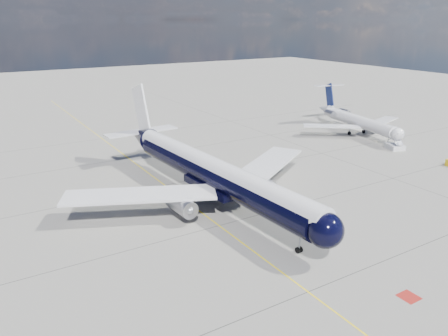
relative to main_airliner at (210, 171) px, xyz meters
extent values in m
plane|color=gray|center=(-2.73, 13.14, -4.02)|extent=(320.00, 320.00, 0.00)
cube|color=yellow|center=(-2.73, 8.14, -4.01)|extent=(0.16, 160.00, 0.01)
cube|color=maroon|center=(4.07, -26.86, -4.01)|extent=(1.60, 1.60, 0.01)
cylinder|color=black|center=(0.08, -1.24, -0.18)|extent=(5.61, 34.87, 3.47)
sphere|color=black|center=(1.21, -19.48, -0.18)|extent=(3.68, 3.68, 3.47)
cone|color=black|center=(-1.25, 20.19, 0.37)|extent=(3.86, 6.60, 3.47)
cylinder|color=silver|center=(0.08, -1.24, 0.69)|extent=(4.96, 36.65, 2.71)
cube|color=black|center=(1.22, -19.67, 0.32)|extent=(2.26, 1.23, 0.50)
cube|color=silver|center=(-9.58, -0.47, -1.00)|extent=(17.86, 11.42, 0.29)
cube|color=silver|center=(9.57, 0.72, -1.00)|extent=(17.34, 13.07, 0.29)
cube|color=black|center=(0.08, -1.24, -1.46)|extent=(4.40, 9.36, 0.91)
cylinder|color=#AEAEB5|center=(-5.74, -3.43, -2.05)|extent=(2.30, 4.32, 2.05)
cylinder|color=#AEAEB5|center=(6.12, -2.70, -2.05)|extent=(2.30, 4.32, 2.05)
sphere|color=gray|center=(-5.62, -5.35, -2.05)|extent=(1.07, 1.07, 1.01)
sphere|color=gray|center=(6.24, -4.62, -2.05)|extent=(1.07, 1.07, 1.01)
cube|color=silver|center=(-5.75, -3.25, -1.37)|extent=(0.38, 2.93, 1.01)
cube|color=silver|center=(6.11, -2.52, -1.37)|extent=(0.38, 2.93, 1.01)
cube|color=silver|center=(-1.22, 19.73, 5.03)|extent=(0.65, 5.80, 7.79)
cube|color=silver|center=(-1.25, 20.19, 1.10)|extent=(12.04, 3.65, 0.20)
cylinder|color=gray|center=(1.01, -16.29, -2.87)|extent=(0.17, 0.17, 1.92)
cylinder|color=black|center=(0.83, -16.30, -3.70)|extent=(0.20, 0.65, 0.64)
cylinder|color=black|center=(1.19, -16.28, -3.70)|extent=(0.20, 0.65, 0.64)
cylinder|color=gray|center=(-2.93, -0.06, -2.78)|extent=(0.25, 0.25, 1.74)
cylinder|color=gray|center=(2.91, 0.31, -2.78)|extent=(0.25, 0.25, 1.74)
cylinder|color=black|center=(-2.90, -0.56, -3.51)|extent=(0.47, 1.03, 1.01)
cylinder|color=black|center=(-2.96, 0.45, -3.51)|extent=(0.47, 1.03, 1.01)
cylinder|color=black|center=(2.94, -0.20, -3.51)|extent=(0.47, 1.03, 1.01)
cylinder|color=black|center=(2.88, 0.81, -3.51)|extent=(0.47, 1.03, 1.01)
cylinder|color=silver|center=(42.72, 13.59, -1.28)|extent=(5.89, 19.50, 2.38)
sphere|color=silver|center=(40.78, 3.19, -1.28)|extent=(2.78, 2.78, 2.38)
cone|color=silver|center=(45.07, 26.16, -0.93)|extent=(3.15, 4.77, 2.38)
cube|color=black|center=(40.77, 3.11, -0.93)|extent=(1.71, 1.07, 0.40)
cube|color=silver|center=(36.82, 15.59, -1.81)|extent=(10.37, 9.07, 0.19)
cube|color=silver|center=(48.95, 13.33, -1.81)|extent=(11.36, 5.99, 0.19)
cylinder|color=#AEAEB5|center=(42.36, 21.73, -0.93)|extent=(1.82, 3.02, 1.32)
cylinder|color=#AEAEB5|center=(46.00, 21.05, -0.93)|extent=(1.82, 3.02, 1.32)
cube|color=silver|center=(42.79, 21.65, -0.93)|extent=(1.13, 1.55, 0.16)
cube|color=silver|center=(45.56, 21.13, -0.93)|extent=(1.13, 1.55, 0.16)
cube|color=#0A174B|center=(44.82, 24.86, 2.37)|extent=(0.89, 3.68, 5.40)
cube|color=silver|center=(44.92, 25.38, 4.49)|extent=(7.26, 3.03, 0.14)
cylinder|color=gray|center=(41.19, 5.36, -3.18)|extent=(0.16, 0.16, 1.50)
cylinder|color=black|center=(41.19, 5.36, -3.75)|extent=(0.25, 0.55, 0.53)
cylinder|color=gray|center=(41.15, 14.78, -3.18)|extent=(0.21, 0.21, 1.50)
cylinder|color=gray|center=(44.62, 14.13, -3.18)|extent=(0.21, 0.21, 1.50)
cylinder|color=black|center=(41.15, 14.78, -3.65)|extent=(0.41, 0.78, 0.74)
cylinder|color=black|center=(44.62, 14.13, -3.65)|extent=(0.41, 0.78, 0.74)
cube|color=silver|center=(40.38, 3.10, -3.56)|extent=(3.35, 3.71, 0.92)
cube|color=#AEAEB5|center=(40.38, 3.10, -1.88)|extent=(2.26, 3.20, 2.11)
cylinder|color=gray|center=(39.81, 3.31, -1.67)|extent=(1.08, 2.73, 2.05)
cylinder|color=gray|center=(40.95, 2.89, -1.67)|extent=(1.08, 2.73, 2.05)
cylinder|color=black|center=(39.82, -7.56, -3.74)|extent=(0.25, 0.57, 0.56)
camera|label=1|loc=(-25.74, -45.50, 18.26)|focal=35.00mm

